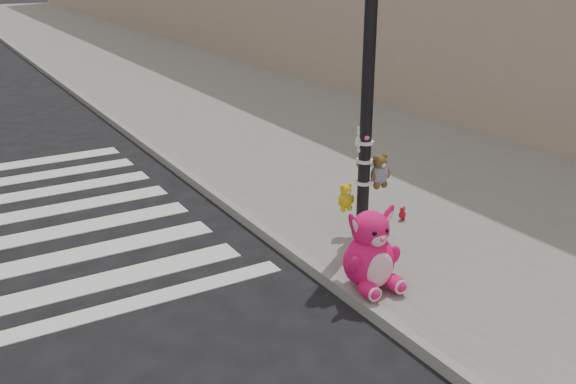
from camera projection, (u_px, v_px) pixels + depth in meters
ground at (254, 371)px, 6.11m from camera, size 120.00×120.00×0.00m
sidewalk_near at (246, 105)px, 16.54m from camera, size 7.00×80.00×0.14m
curb_edge at (113, 122)px, 14.90m from camera, size 0.12×80.00×0.15m
signal_pole at (367, 120)px, 8.22m from camera, size 0.71×0.49×4.00m
pink_bunny at (371, 255)px, 7.24m from camera, size 0.69×0.73×0.98m
red_teddy at (402, 213)px, 9.18m from camera, size 0.16×0.13×0.20m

